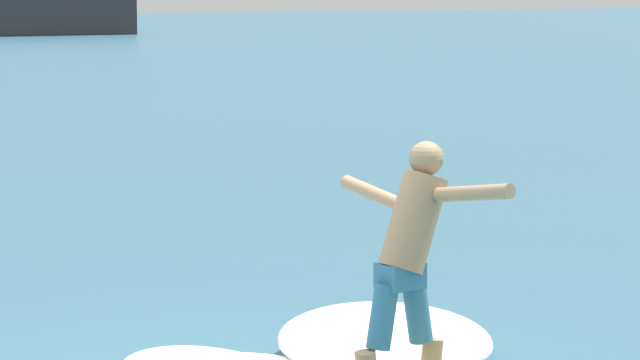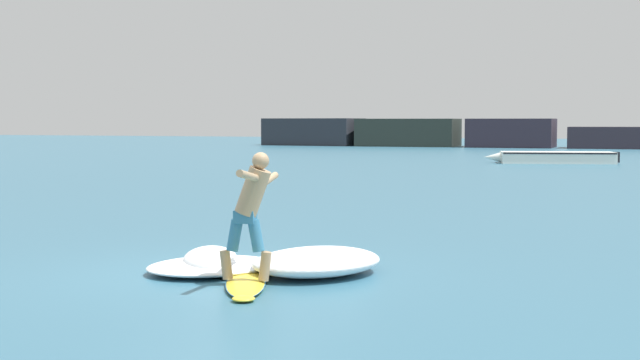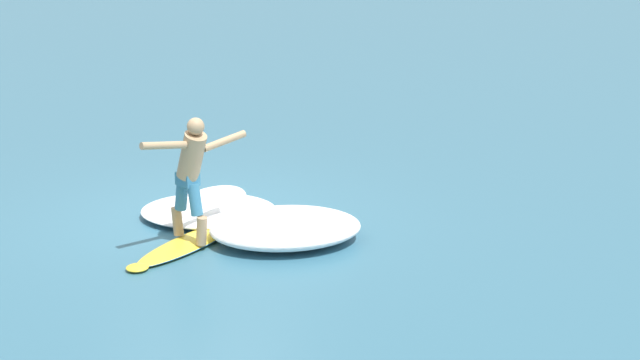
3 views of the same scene
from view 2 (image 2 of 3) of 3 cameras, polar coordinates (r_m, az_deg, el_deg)
ground_plane at (r=12.28m, az=-6.82°, el=-5.95°), size 200.00×200.00×0.00m
rock_jetty_breakwater at (r=73.48m, az=13.06°, el=2.88°), size 50.93×4.87×2.35m
surfboard at (r=11.28m, az=-4.79°, el=-6.61°), size 1.30×2.10×0.21m
surfer at (r=11.15m, az=-4.41°, el=-1.64°), size 0.70×1.53×1.61m
fishing_boat_near_jetty at (r=45.74m, az=14.79°, el=1.44°), size 6.48×3.31×0.57m
wave_foam_at_tail at (r=12.05m, az=-0.20°, el=-5.24°), size 2.12×2.36×0.36m
wave_foam_at_nose at (r=12.41m, az=-7.03°, el=-5.06°), size 1.25×1.54×0.33m
wave_foam_beside at (r=12.34m, az=-6.89°, el=-5.48°), size 2.30×2.38×0.18m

